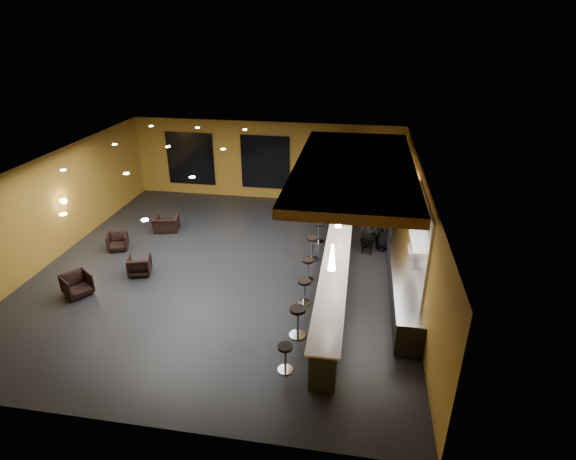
% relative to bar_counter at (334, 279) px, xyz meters
% --- Properties ---
extents(floor, '(12.00, 13.00, 0.10)m').
position_rel_bar_counter_xyz_m(floor, '(-3.65, 1.00, -0.55)').
color(floor, black).
rests_on(floor, ground).
extents(ceiling, '(12.00, 13.00, 0.10)m').
position_rel_bar_counter_xyz_m(ceiling, '(-3.65, 1.00, 3.05)').
color(ceiling, black).
extents(wall_back, '(12.00, 0.10, 3.50)m').
position_rel_bar_counter_xyz_m(wall_back, '(-3.65, 7.55, 1.25)').
color(wall_back, '#A87725').
rests_on(wall_back, floor).
extents(wall_front, '(12.00, 0.10, 3.50)m').
position_rel_bar_counter_xyz_m(wall_front, '(-3.65, -5.55, 1.25)').
color(wall_front, '#A87725').
rests_on(wall_front, floor).
extents(wall_left, '(0.10, 13.00, 3.50)m').
position_rel_bar_counter_xyz_m(wall_left, '(-9.70, 1.00, 1.25)').
color(wall_left, '#A87725').
rests_on(wall_left, floor).
extents(wall_right, '(0.10, 13.00, 3.50)m').
position_rel_bar_counter_xyz_m(wall_right, '(2.40, 1.00, 1.25)').
color(wall_right, '#A87725').
rests_on(wall_right, floor).
extents(wood_soffit, '(3.60, 8.00, 0.28)m').
position_rel_bar_counter_xyz_m(wood_soffit, '(0.35, 2.00, 2.86)').
color(wood_soffit, '#9C622D').
rests_on(wood_soffit, ceiling).
extents(window_left, '(2.20, 0.06, 2.40)m').
position_rel_bar_counter_xyz_m(window_left, '(-7.15, 7.44, 1.20)').
color(window_left, black).
rests_on(window_left, wall_back).
extents(window_center, '(2.20, 0.06, 2.40)m').
position_rel_bar_counter_xyz_m(window_center, '(-3.65, 7.44, 1.20)').
color(window_center, black).
rests_on(window_center, wall_back).
extents(window_right, '(2.20, 0.06, 2.40)m').
position_rel_bar_counter_xyz_m(window_right, '(-0.65, 7.44, 1.20)').
color(window_right, black).
rests_on(window_right, wall_back).
extents(tile_backsplash, '(0.06, 3.20, 2.40)m').
position_rel_bar_counter_xyz_m(tile_backsplash, '(2.31, 0.00, 1.50)').
color(tile_backsplash, white).
rests_on(tile_backsplash, wall_right).
extents(bar_counter, '(0.60, 8.00, 1.00)m').
position_rel_bar_counter_xyz_m(bar_counter, '(0.00, 0.00, 0.00)').
color(bar_counter, black).
rests_on(bar_counter, floor).
extents(bar_top, '(0.78, 8.10, 0.05)m').
position_rel_bar_counter_xyz_m(bar_top, '(0.00, 0.00, 0.52)').
color(bar_top, white).
rests_on(bar_top, bar_counter).
extents(prep_counter, '(0.70, 6.00, 0.86)m').
position_rel_bar_counter_xyz_m(prep_counter, '(2.00, 0.50, -0.07)').
color(prep_counter, black).
rests_on(prep_counter, floor).
extents(prep_top, '(0.72, 6.00, 0.03)m').
position_rel_bar_counter_xyz_m(prep_top, '(2.00, 0.50, 0.39)').
color(prep_top, silver).
rests_on(prep_top, prep_counter).
extents(wall_shelf_lower, '(0.30, 1.50, 0.03)m').
position_rel_bar_counter_xyz_m(wall_shelf_lower, '(2.17, -0.20, 1.10)').
color(wall_shelf_lower, silver).
rests_on(wall_shelf_lower, wall_right).
extents(wall_shelf_upper, '(0.30, 1.50, 0.03)m').
position_rel_bar_counter_xyz_m(wall_shelf_upper, '(2.17, -0.20, 1.55)').
color(wall_shelf_upper, silver).
rests_on(wall_shelf_upper, wall_right).
extents(column, '(0.60, 0.60, 3.50)m').
position_rel_bar_counter_xyz_m(column, '(0.00, 4.60, 1.25)').
color(column, '#9A6022').
rests_on(column, floor).
extents(wall_sconce, '(0.22, 0.22, 0.22)m').
position_rel_bar_counter_xyz_m(wall_sconce, '(-9.53, 1.50, 1.30)').
color(wall_sconce, '#FFE5B2').
rests_on(wall_sconce, wall_left).
extents(pendant_0, '(0.20, 0.20, 0.70)m').
position_rel_bar_counter_xyz_m(pendant_0, '(0.00, -2.00, 1.85)').
color(pendant_0, white).
rests_on(pendant_0, wood_soffit).
extents(pendant_1, '(0.20, 0.20, 0.70)m').
position_rel_bar_counter_xyz_m(pendant_1, '(0.00, 0.50, 1.85)').
color(pendant_1, white).
rests_on(pendant_1, wood_soffit).
extents(pendant_2, '(0.20, 0.20, 0.70)m').
position_rel_bar_counter_xyz_m(pendant_2, '(0.00, 3.00, 1.85)').
color(pendant_2, white).
rests_on(pendant_2, wood_soffit).
extents(staff_a, '(0.59, 0.40, 1.60)m').
position_rel_bar_counter_xyz_m(staff_a, '(0.97, 2.73, 0.30)').
color(staff_a, black).
rests_on(staff_a, floor).
extents(staff_b, '(0.87, 0.74, 1.55)m').
position_rel_bar_counter_xyz_m(staff_b, '(1.21, 3.05, 0.28)').
color(staff_b, black).
rests_on(staff_b, floor).
extents(staff_c, '(1.04, 0.86, 1.82)m').
position_rel_bar_counter_xyz_m(staff_c, '(1.60, 3.23, 0.41)').
color(staff_c, black).
rests_on(staff_c, floor).
extents(armchair_a, '(1.03, 1.03, 0.68)m').
position_rel_bar_counter_xyz_m(armchair_a, '(-7.59, -1.27, -0.16)').
color(armchair_a, black).
rests_on(armchair_a, floor).
extents(armchair_b, '(0.86, 0.87, 0.64)m').
position_rel_bar_counter_xyz_m(armchair_b, '(-6.29, 0.16, -0.18)').
color(armchair_b, black).
rests_on(armchair_b, floor).
extents(armchair_c, '(0.87, 0.88, 0.63)m').
position_rel_bar_counter_xyz_m(armchair_c, '(-7.85, 1.63, -0.19)').
color(armchair_c, black).
rests_on(armchair_c, floor).
extents(armchair_d, '(1.11, 1.02, 0.62)m').
position_rel_bar_counter_xyz_m(armchair_d, '(-6.76, 3.37, -0.19)').
color(armchair_d, black).
rests_on(armchair_d, floor).
extents(bar_stool_0, '(0.37, 0.37, 0.73)m').
position_rel_bar_counter_xyz_m(bar_stool_0, '(-0.90, -3.44, -0.04)').
color(bar_stool_0, silver).
rests_on(bar_stool_0, floor).
extents(bar_stool_1, '(0.44, 0.44, 0.87)m').
position_rel_bar_counter_xyz_m(bar_stool_1, '(-0.80, -2.13, 0.05)').
color(bar_stool_1, silver).
rests_on(bar_stool_1, floor).
extents(bar_stool_2, '(0.39, 0.39, 0.77)m').
position_rel_bar_counter_xyz_m(bar_stool_2, '(-0.82, -0.63, -0.01)').
color(bar_stool_2, silver).
rests_on(bar_stool_2, floor).
extents(bar_stool_3, '(0.38, 0.38, 0.75)m').
position_rel_bar_counter_xyz_m(bar_stool_3, '(-0.88, 0.64, -0.02)').
color(bar_stool_3, silver).
rests_on(bar_stool_3, floor).
extents(bar_stool_4, '(0.43, 0.43, 0.85)m').
position_rel_bar_counter_xyz_m(bar_stool_4, '(-0.90, 2.00, 0.05)').
color(bar_stool_4, silver).
rests_on(bar_stool_4, floor).
extents(bar_stool_5, '(0.38, 0.38, 0.75)m').
position_rel_bar_counter_xyz_m(bar_stool_5, '(-0.80, 3.38, -0.02)').
color(bar_stool_5, silver).
rests_on(bar_stool_5, floor).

